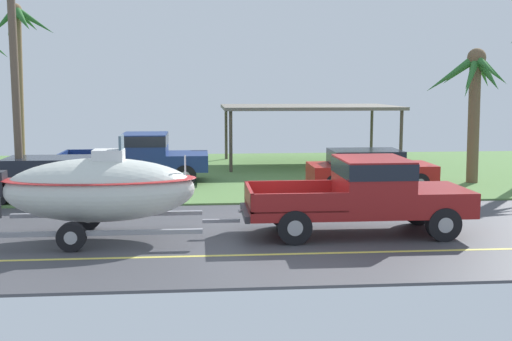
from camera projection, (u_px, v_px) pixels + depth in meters
ground at (256, 183)px, 23.78m from camera, size 36.00×22.00×0.11m
pickup_truck_towing at (370, 192)px, 15.49m from camera, size 5.57×2.09×1.86m
boat_on_trailer at (99, 189)px, 14.91m from camera, size 5.80×2.42×2.46m
parked_pickup_background at (144, 156)px, 23.35m from camera, size 5.55×2.16×1.86m
parked_sedan_near at (369, 170)px, 22.22m from camera, size 4.30×1.92×1.38m
parked_sedan_far at (56, 180)px, 19.88m from camera, size 4.78×1.86×1.38m
carport_awning at (308, 108)px, 28.52m from camera, size 7.66×5.14×2.70m
palm_tree_near_left at (474, 86)px, 23.07m from camera, size 3.21×2.90×4.94m
palm_tree_near_right at (18, 41)px, 27.64m from camera, size 2.85×2.81×7.12m
utility_pole at (14, 61)px, 19.13m from camera, size 0.24×1.80×8.33m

